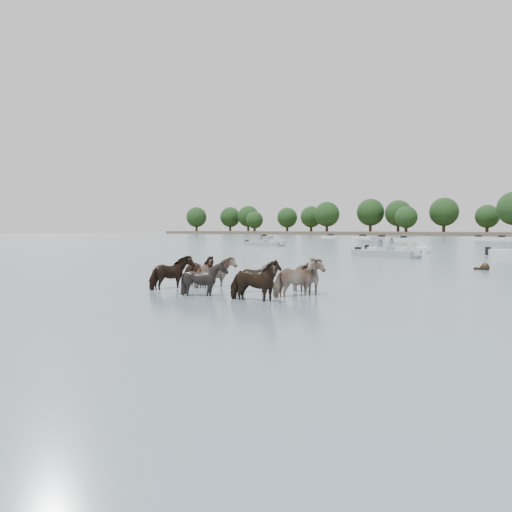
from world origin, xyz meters
The scene contains 8 objects.
ground centered at (0.00, 0.00, 0.00)m, with size 400.00×400.00×0.00m, color #4C5F6D.
shoreline centered at (-70.00, 150.00, 0.50)m, with size 160.00×30.00×1.00m, color #4C4233.
pony_herd centered at (2.39, -0.09, 0.45)m, with size 5.78×3.53×1.35m.
swimming_pony centered at (6.07, 14.10, 0.10)m, with size 0.72×0.44×0.44m.
motorboat_a centered at (-3.79, 28.71, 0.23)m, with size 5.34×3.76×1.92m.
motorboat_b centered at (-1.82, 21.99, 0.23)m, with size 5.39×2.27×1.92m.
motorboat_f centered at (-23.18, 36.04, 0.23)m, with size 5.62×1.80×1.92m.
treeline centered at (-72.35, 150.56, 6.77)m, with size 149.47×23.41×12.53m.
Camera 1 is at (12.89, -12.56, 2.00)m, focal length 36.63 mm.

